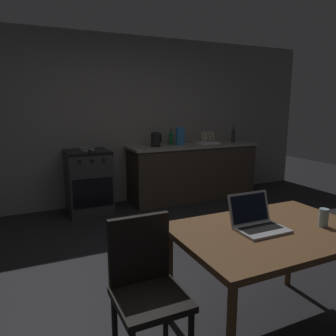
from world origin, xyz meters
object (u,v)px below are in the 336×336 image
(dining_table, at_px, (271,240))
(drinking_glass, at_px, (324,218))
(chair, at_px, (146,283))
(electric_kettle, at_px, (156,140))
(bottle, at_px, (233,135))
(dish_rack, at_px, (207,141))
(laptop, at_px, (258,223))
(cereal_box, at_px, (180,136))
(stove_oven, at_px, (89,182))
(bottle_b, at_px, (171,138))
(frying_pan, at_px, (88,149))

(dining_table, distance_m, drinking_glass, 0.39)
(chair, xyz_separation_m, drinking_glass, (1.20, -0.20, 0.28))
(electric_kettle, relative_size, bottle, 0.80)
(dish_rack, bearing_deg, laptop, -116.09)
(laptop, distance_m, dish_rack, 3.37)
(cereal_box, bearing_deg, drinking_glass, -99.78)
(stove_oven, xyz_separation_m, bottle_b, (1.35, 0.08, 0.57))
(stove_oven, xyz_separation_m, electric_kettle, (1.05, 0.00, 0.56))
(laptop, distance_m, frying_pan, 3.04)
(chair, height_order, bottle_b, bottle_b)
(bottle, distance_m, bottle_b, 1.13)
(stove_oven, bearing_deg, dish_rack, 0.07)
(dining_table, xyz_separation_m, bottle_b, (0.77, 3.15, 0.35))
(laptop, bearing_deg, chair, 165.78)
(dining_table, bearing_deg, dish_rack, 65.43)
(chair, xyz_separation_m, bottle, (2.74, 2.93, 0.52))
(drinking_glass, bearing_deg, dish_rack, 71.67)
(dining_table, xyz_separation_m, cereal_box, (0.90, 3.09, 0.38))
(bottle, bearing_deg, dish_rack, 174.13)
(dining_table, height_order, chair, chair)
(bottle, relative_size, bottle_b, 1.14)
(chair, bearing_deg, laptop, -0.01)
(dish_rack, height_order, bottle_b, bottle_b)
(bottle_b, bearing_deg, dining_table, -103.70)
(dining_table, xyz_separation_m, bottle, (1.89, 3.02, 0.37))
(stove_oven, xyz_separation_m, frying_pan, (0.00, -0.03, 0.48))
(bottle, xyz_separation_m, bottle_b, (-1.12, 0.13, -0.02))
(chair, relative_size, bottle_b, 3.64)
(dining_table, xyz_separation_m, electric_kettle, (0.47, 3.07, 0.34))
(dining_table, bearing_deg, stove_oven, 100.81)
(dining_table, bearing_deg, bottle_b, 76.30)
(cereal_box, xyz_separation_m, bottle_b, (-0.13, 0.06, -0.03))
(dining_table, relative_size, chair, 1.40)
(stove_oven, bearing_deg, drinking_glass, -73.52)
(bottle, height_order, dish_rack, bottle)
(electric_kettle, bearing_deg, laptop, -100.23)
(chair, height_order, laptop, laptop)
(laptop, bearing_deg, stove_oven, 88.85)
(dining_table, height_order, bottle, bottle)
(laptop, height_order, drinking_glass, laptop)
(electric_kettle, distance_m, cereal_box, 0.44)
(drinking_glass, bearing_deg, laptop, 161.12)
(dining_table, xyz_separation_m, chair, (-0.85, 0.09, -0.15))
(laptop, distance_m, bottle_b, 3.23)
(frying_pan, bearing_deg, chair, -95.20)
(dining_table, distance_m, bottle, 3.58)
(stove_oven, relative_size, bottle, 3.23)
(stove_oven, distance_m, electric_kettle, 1.19)
(stove_oven, height_order, bottle, bottle)
(electric_kettle, xyz_separation_m, drinking_glass, (-0.11, -3.17, -0.21))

